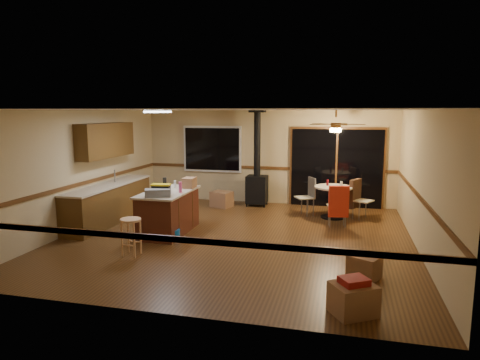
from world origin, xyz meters
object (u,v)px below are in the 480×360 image
(wood_stove, at_px, (257,179))
(dining_table, at_px, (333,196))
(chair_left, at_px, (309,192))
(box_corner_a, at_px, (353,299))
(box_corner_b, at_px, (364,267))
(chair_near, at_px, (338,201))
(toolbox_grey, at_px, (158,193))
(blue_bucket, at_px, (173,235))
(bar_stool, at_px, (131,237))
(toolbox_black, at_px, (161,190))
(chair_right, at_px, (356,194))
(box_under_window, at_px, (222,199))
(kitchen_island, at_px, (168,212))

(wood_stove, xyz_separation_m, dining_table, (2.08, -0.91, -0.20))
(chair_left, distance_m, box_corner_a, 5.32)
(dining_table, bearing_deg, box_corner_b, -81.03)
(chair_near, bearing_deg, toolbox_grey, -152.06)
(toolbox_grey, relative_size, blue_bucket, 1.81)
(wood_stove, height_order, bar_stool, wood_stove)
(bar_stool, distance_m, chair_left, 4.77)
(wood_stove, bearing_deg, toolbox_black, -110.11)
(wood_stove, relative_size, toolbox_black, 7.22)
(chair_right, height_order, box_under_window, chair_right)
(box_corner_b, bearing_deg, chair_right, 90.83)
(kitchen_island, bearing_deg, chair_near, 19.70)
(wood_stove, xyz_separation_m, chair_right, (2.61, -0.78, -0.13))
(wood_stove, height_order, box_under_window, wood_stove)
(wood_stove, xyz_separation_m, box_corner_a, (2.48, -5.97, -0.53))
(chair_right, xyz_separation_m, box_under_window, (-3.51, 0.40, -0.39))
(box_under_window, bearing_deg, chair_near, -24.43)
(toolbox_grey, bearing_deg, toolbox_black, 91.57)
(chair_right, bearing_deg, dining_table, -165.84)
(chair_left, bearing_deg, chair_near, -54.16)
(chair_left, xyz_separation_m, box_corner_b, (1.20, -3.92, -0.41))
(blue_bucket, relative_size, box_corner_b, 0.62)
(wood_stove, bearing_deg, chair_near, -39.02)
(chair_near, bearing_deg, box_corner_b, -80.99)
(toolbox_black, xyz_separation_m, box_corner_a, (3.75, -2.52, -0.80))
(chair_left, distance_m, chair_right, 1.15)
(kitchen_island, distance_m, box_corner_a, 4.79)
(box_corner_a, distance_m, box_corner_b, 1.30)
(chair_left, xyz_separation_m, chair_near, (0.74, -1.03, 0.01))
(wood_stove, xyz_separation_m, box_under_window, (-0.90, -0.38, -0.52))
(toolbox_grey, xyz_separation_m, bar_stool, (-0.10, -0.96, -0.64))
(chair_left, height_order, chair_right, same)
(kitchen_island, xyz_separation_m, wood_stove, (1.30, 3.05, 0.28))
(wood_stove, height_order, toolbox_grey, wood_stove)
(bar_stool, xyz_separation_m, blue_bucket, (0.37, 1.02, -0.23))
(chair_right, bearing_deg, box_corner_b, -89.17)
(blue_bucket, height_order, dining_table, dining_table)
(box_corner_b, bearing_deg, wood_stove, 119.69)
(wood_stove, distance_m, chair_right, 2.73)
(kitchen_island, relative_size, bar_stool, 2.48)
(chair_near, bearing_deg, box_corner_a, -86.27)
(blue_bucket, distance_m, box_corner_a, 4.22)
(bar_stool, relative_size, box_corner_b, 1.54)
(dining_table, xyz_separation_m, chair_near, (0.14, -0.88, 0.07))
(kitchen_island, distance_m, toolbox_black, 0.68)
(chair_left, bearing_deg, box_corner_b, -72.95)
(toolbox_black, bearing_deg, chair_right, 34.64)
(toolbox_black, bearing_deg, box_corner_a, -33.86)
(chair_right, bearing_deg, chair_near, -111.60)
(kitchen_island, relative_size, toolbox_black, 4.81)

